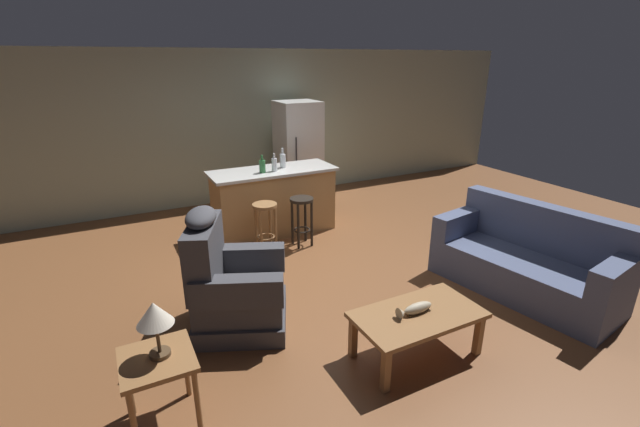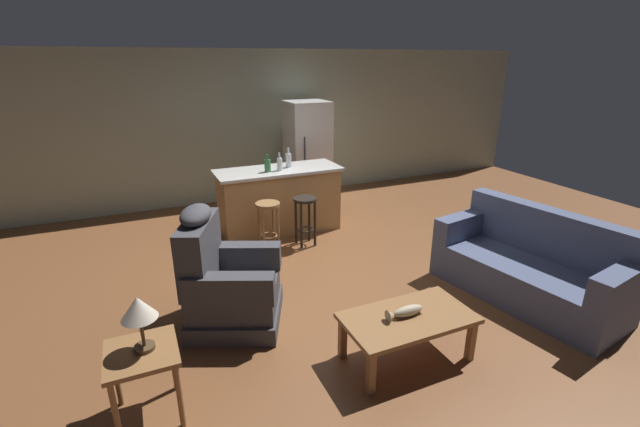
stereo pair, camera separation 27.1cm
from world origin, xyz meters
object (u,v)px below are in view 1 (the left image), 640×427
bottle_short_amber (283,160)px  kitchen_island (274,201)px  coffee_table (418,319)px  bar_stool_left (265,219)px  couch (528,262)px  refrigerator (298,152)px  bottle_tall_green (274,164)px  recliner_near_lamp (231,286)px  fish_figurine (415,309)px  bar_stool_right (302,213)px  table_lamp (154,316)px  bottle_wine_dark (262,166)px  end_table (158,369)px

bottle_short_amber → kitchen_island: bearing=-166.0°
coffee_table → bar_stool_left: bar_stool_left is taller
couch → bottle_short_amber: (-1.67, 2.92, 0.72)m
refrigerator → bottle_tall_green: 1.62m
bottle_short_amber → recliner_near_lamp: bearing=-124.2°
bar_stool_left → couch: bearing=-45.5°
fish_figurine → bottle_tall_green: 3.16m
bar_stool_right → refrigerator: (0.79, 1.83, 0.41)m
fish_figurine → bottle_short_amber: size_ratio=1.21×
coffee_table → table_lamp: 2.10m
kitchen_island → recliner_near_lamp: bearing=-121.2°
bar_stool_left → refrigerator: bearing=54.2°
bar_stool_left → refrigerator: refrigerator is taller
couch → bottle_short_amber: bottle_short_amber is taller
kitchen_island → bar_stool_left: (-0.37, -0.63, -0.01)m
refrigerator → bottle_wine_dark: (-1.14, -1.30, 0.16)m
kitchen_island → bottle_tall_green: bottle_tall_green is taller
end_table → refrigerator: 5.15m
fish_figurine → recliner_near_lamp: (-1.24, 1.16, -0.04)m
couch → bar_stool_right: (-1.69, 2.25, 0.13)m
couch → kitchen_island: 3.42m
bar_stool_right → bottle_tall_green: bottle_tall_green is taller
couch → bottle_tall_green: bearing=-66.2°
fish_figurine → refrigerator: bearing=77.9°
coffee_table → couch: size_ratio=0.55×
recliner_near_lamp → fish_figurine: bearing=-19.6°
recliner_near_lamp → kitchen_island: bearing=82.3°
bar_stool_right → fish_figurine: bearing=-93.4°
table_lamp → bottle_tall_green: 3.50m
table_lamp → bottle_wine_dark: 3.40m
table_lamp → coffee_table: bearing=-6.6°
bar_stool_left → kitchen_island: bearing=59.6°
table_lamp → refrigerator: 5.11m
bottle_wine_dark → bar_stool_right: bearing=-57.3°
couch → fish_figurine: bearing=0.1°
bar_stool_left → bottle_wine_dark: (0.18, 0.53, 0.57)m
couch → refrigerator: (-0.89, 4.08, 0.54)m
end_table → bottle_wine_dark: size_ratio=2.28×
bar_stool_right → bottle_short_amber: (0.02, 0.67, 0.58)m
end_table → bar_stool_left: size_ratio=0.82×
coffee_table → bottle_short_amber: size_ratio=3.90×
fish_figurine → bar_stool_left: (-0.37, 2.57, 0.01)m
end_table → table_lamp: bearing=20.7°
table_lamp → bottle_short_amber: bottle_short_amber is taller
bottle_wine_dark → refrigerator: bearing=48.7°
recliner_near_lamp → kitchen_island: 2.39m
recliner_near_lamp → table_lamp: size_ratio=2.93×
kitchen_island → bottle_wine_dark: 0.60m
fish_figurine → refrigerator: 4.52m
recliner_near_lamp → end_table: (-0.78, -0.95, 0.04)m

